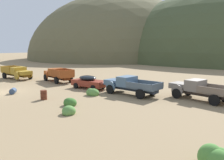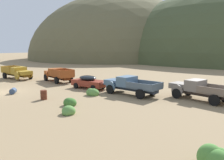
% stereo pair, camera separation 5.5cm
% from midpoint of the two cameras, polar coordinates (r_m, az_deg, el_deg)
% --- Properties ---
extents(ground_plane, '(300.00, 300.00, 0.00)m').
position_cam_midpoint_polar(ground_plane, '(27.70, -25.70, -2.80)').
color(ground_plane, '#937A56').
extents(hill_far_left, '(74.37, 79.84, 54.28)m').
position_cam_midpoint_polar(hill_far_left, '(102.59, 1.67, 5.59)').
color(hill_far_left, brown).
rests_on(hill_far_left, ground).
extents(truck_mustard, '(6.44, 2.98, 1.91)m').
position_cam_midpoint_polar(truck_mustard, '(37.97, -22.69, 1.77)').
color(truck_mustard, '#593D12').
rests_on(truck_mustard, ground).
extents(truck_oxide_orange, '(6.38, 3.87, 1.91)m').
position_cam_midpoint_polar(truck_oxide_orange, '(33.71, -13.89, 1.42)').
color(truck_oxide_orange, '#51220D').
rests_on(truck_oxide_orange, ground).
extents(car_rust_red, '(4.76, 2.23, 1.57)m').
position_cam_midpoint_polar(car_rust_red, '(27.10, -5.60, -0.48)').
color(car_rust_red, maroon).
rests_on(car_rust_red, ground).
extents(truck_chalk_blue, '(6.52, 3.12, 1.89)m').
position_cam_midpoint_polar(truck_chalk_blue, '(23.93, 3.91, -1.17)').
color(truck_chalk_blue, '#262D39').
rests_on(truck_chalk_blue, ground).
extents(truck_primer_gray, '(6.30, 3.68, 1.89)m').
position_cam_midpoint_polar(truck_primer_gray, '(22.93, 20.42, -2.15)').
color(truck_primer_gray, '#3D322D').
rests_on(truck_primer_gray, ground).
extents(oil_drum_foreground, '(0.64, 0.64, 0.89)m').
position_cam_midpoint_polar(oil_drum_foreground, '(22.44, -16.96, -3.63)').
color(oil_drum_foreground, '#5B2819').
rests_on(oil_drum_foreground, ground).
extents(oil_drum_tipped, '(1.04, 1.06, 0.59)m').
position_cam_midpoint_polar(oil_drum_tipped, '(26.36, -23.84, -2.56)').
color(oil_drum_tipped, '#384C6B').
rests_on(oil_drum_tipped, ground).
extents(bush_lone_scrub, '(1.40, 1.11, 0.94)m').
position_cam_midpoint_polar(bush_lone_scrub, '(23.44, -4.93, -3.27)').
color(bush_lone_scrub, '#5B8E42').
rests_on(bush_lone_scrub, ground).
extents(bush_back_edge, '(1.41, 1.18, 1.19)m').
position_cam_midpoint_polar(bush_back_edge, '(10.85, 24.66, -17.87)').
color(bush_back_edge, '#4C8438').
rests_on(bush_back_edge, ground).
extents(bush_near_barrel, '(1.07, 1.06, 0.82)m').
position_cam_midpoint_polar(bush_near_barrel, '(17.25, -11.06, -7.81)').
color(bush_near_barrel, '#5B8E42').
rests_on(bush_near_barrel, ground).
extents(bush_front_left, '(1.15, 1.02, 0.86)m').
position_cam_midpoint_polar(bush_front_left, '(19.75, -10.70, -5.66)').
color(bush_front_left, '#3D702D').
rests_on(bush_front_left, ground).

